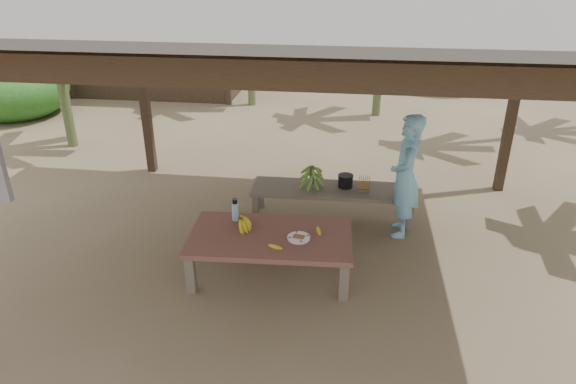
# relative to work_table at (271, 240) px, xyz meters

# --- Properties ---
(ground) EXTENTS (80.00, 80.00, 0.00)m
(ground) POSITION_rel_work_table_xyz_m (0.32, 0.44, -0.43)
(ground) COLOR brown
(ground) RESTS_ON ground
(pavilion) EXTENTS (6.60, 5.60, 2.95)m
(pavilion) POSITION_rel_work_table_xyz_m (0.31, 0.42, 2.34)
(pavilion) COLOR black
(pavilion) RESTS_ON ground
(work_table) EXTENTS (1.85, 1.09, 0.50)m
(work_table) POSITION_rel_work_table_xyz_m (0.00, 0.00, 0.00)
(work_table) COLOR brown
(work_table) RESTS_ON ground
(bench) EXTENTS (2.21, 0.65, 0.45)m
(bench) POSITION_rel_work_table_xyz_m (0.62, 1.44, -0.04)
(bench) COLOR brown
(bench) RESTS_ON ground
(ripe_banana_bunch) EXTENTS (0.30, 0.27, 0.16)m
(ripe_banana_bunch) POSITION_rel_work_table_xyz_m (-0.36, 0.09, 0.14)
(ripe_banana_bunch) COLOR yellow
(ripe_banana_bunch) RESTS_ON work_table
(plate) EXTENTS (0.25, 0.25, 0.04)m
(plate) POSITION_rel_work_table_xyz_m (0.32, -0.05, 0.08)
(plate) COLOR white
(plate) RESTS_ON work_table
(loose_banana_front) EXTENTS (0.16, 0.06, 0.04)m
(loose_banana_front) POSITION_rel_work_table_xyz_m (0.10, -0.28, 0.09)
(loose_banana_front) COLOR yellow
(loose_banana_front) RESTS_ON work_table
(loose_banana_side) EXTENTS (0.10, 0.17, 0.04)m
(loose_banana_side) POSITION_rel_work_table_xyz_m (0.53, 0.12, 0.09)
(loose_banana_side) COLOR yellow
(loose_banana_side) RESTS_ON work_table
(water_flask) EXTENTS (0.08, 0.08, 0.29)m
(water_flask) POSITION_rel_work_table_xyz_m (-0.46, 0.29, 0.19)
(water_flask) COLOR #3F90C4
(water_flask) RESTS_ON work_table
(green_banana_stalk) EXTENTS (0.29, 0.29, 0.33)m
(green_banana_stalk) POSITION_rel_work_table_xyz_m (0.33, 1.43, 0.18)
(green_banana_stalk) COLOR #598C2D
(green_banana_stalk) RESTS_ON bench
(cooking_pot) EXTENTS (0.20, 0.20, 0.17)m
(cooking_pot) POSITION_rel_work_table_xyz_m (0.78, 1.51, 0.10)
(cooking_pot) COLOR black
(cooking_pot) RESTS_ON bench
(skewer_rack) EXTENTS (0.18, 0.08, 0.24)m
(skewer_rack) POSITION_rel_work_table_xyz_m (1.03, 1.40, 0.14)
(skewer_rack) COLOR #A57F47
(skewer_rack) RESTS_ON bench
(woman) EXTENTS (0.42, 0.61, 1.61)m
(woman) POSITION_rel_work_table_xyz_m (1.52, 1.15, 0.37)
(woman) COLOR #6FAFD1
(woman) RESTS_ON ground
(hut) EXTENTS (4.40, 3.43, 2.85)m
(hut) POSITION_rel_work_table_xyz_m (-4.18, 8.44, 0.67)
(hut) COLOR black
(hut) RESTS_ON ground
(banana_plant_w) EXTENTS (1.80, 1.80, 2.55)m
(banana_plant_w) POSITION_rel_work_table_xyz_m (-4.43, 3.69, 1.64)
(banana_plant_w) COLOR #596638
(banana_plant_w) RESTS_ON ground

